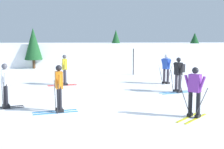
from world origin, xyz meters
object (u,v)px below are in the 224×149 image
object	(u,v)px
trail_marker_pole	(133,62)
conifer_far_centre	(33,44)
skier_blue	(166,68)
conifer_far_right	(194,45)
skier_orange	(59,87)
skier_white	(5,84)
skier_purple	(194,91)
skier_black	(179,73)
conifer_far_left	(116,43)
skier_yellow	(65,69)

from	to	relation	value
trail_marker_pole	conifer_far_centre	world-z (taller)	conifer_far_centre
skier_blue	conifer_far_right	size ratio (longest dim) A/B	0.56
conifer_far_right	skier_blue	bearing A→B (deg)	-116.45
skier_orange	conifer_far_right	world-z (taller)	conifer_far_right
trail_marker_pole	conifer_far_right	distance (m)	10.24
skier_orange	conifer_far_centre	xyz separation A→B (m)	(-3.50, 15.25, 1.17)
skier_white	skier_orange	distance (m)	2.23
skier_white	skier_purple	xyz separation A→B (m)	(6.68, -1.90, -0.00)
trail_marker_pole	conifer_far_right	size ratio (longest dim) A/B	0.60
skier_purple	conifer_far_right	size ratio (longest dim) A/B	0.56
trail_marker_pole	conifer_far_right	world-z (taller)	conifer_far_right
skier_black	conifer_far_centre	xyz separation A→B (m)	(-8.93, 11.82, 1.13)
conifer_far_left	conifer_far_right	size ratio (longest dim) A/B	1.10
trail_marker_pole	conifer_far_left	xyz separation A→B (m)	(-0.42, 8.76, 1.16)
skier_white	conifer_far_centre	xyz separation A→B (m)	(-1.41, 14.46, 1.17)
conifer_far_left	trail_marker_pole	bearing A→B (deg)	-87.23
skier_purple	conifer_far_left	xyz separation A→B (m)	(-0.73, 20.34, 1.17)
trail_marker_pole	conifer_far_left	distance (m)	8.85
skier_blue	skier_purple	size ratio (longest dim) A/B	1.00
skier_blue	conifer_far_right	distance (m)	13.17
skier_orange	skier_black	distance (m)	6.43
skier_blue	trail_marker_pole	xyz separation A→B (m)	(-1.22, 4.41, 0.01)
skier_orange	skier_purple	world-z (taller)	same
conifer_far_right	trail_marker_pole	bearing A→B (deg)	-133.89
skier_white	skier_black	world-z (taller)	same
skier_white	conifer_far_left	bearing A→B (deg)	72.11
skier_purple	skier_orange	bearing A→B (deg)	166.33
trail_marker_pole	conifer_far_left	world-z (taller)	conifer_far_left
skier_black	conifer_far_centre	world-z (taller)	conifer_far_centre
skier_yellow	conifer_far_centre	size ratio (longest dim) A/B	0.50
skier_blue	conifer_far_left	world-z (taller)	conifer_far_left
skier_purple	trail_marker_pole	xyz separation A→B (m)	(-0.31, 11.58, 0.01)
skier_orange	trail_marker_pole	bearing A→B (deg)	67.72
skier_white	skier_black	distance (m)	7.97
skier_yellow	conifer_far_left	size ratio (longest dim) A/B	0.51
skier_purple	trail_marker_pole	bearing A→B (deg)	91.51
skier_white	skier_yellow	distance (m)	5.63
skier_yellow	trail_marker_pole	bearing A→B (deg)	43.93
skier_purple	conifer_far_right	bearing A→B (deg)	70.35
skier_black	skier_purple	world-z (taller)	same
skier_white	skier_orange	world-z (taller)	same
skier_yellow	skier_purple	world-z (taller)	same
conifer_far_right	skier_yellow	bearing A→B (deg)	-134.72
skier_white	conifer_far_left	world-z (taller)	conifer_far_left
skier_white	conifer_far_right	size ratio (longest dim) A/B	0.56
skier_orange	trail_marker_pole	xyz separation A→B (m)	(4.29, 10.47, 0.01)
skier_purple	skier_yellow	bearing A→B (deg)	123.81
skier_black	trail_marker_pole	bearing A→B (deg)	99.26
skier_orange	skier_black	size ratio (longest dim) A/B	1.00
skier_blue	conifer_far_centre	world-z (taller)	conifer_far_centre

